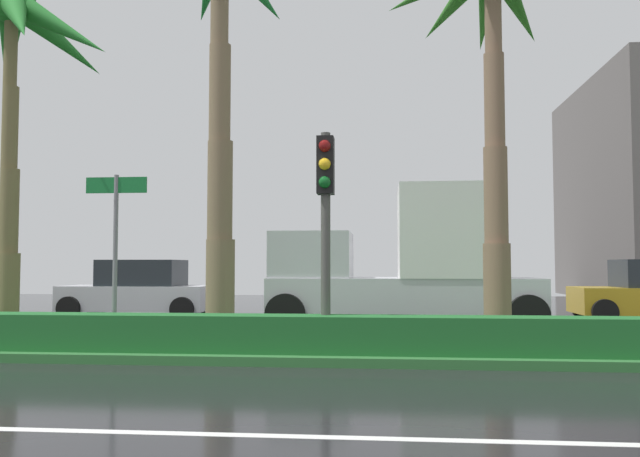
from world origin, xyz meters
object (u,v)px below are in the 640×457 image
Objects in this scene: box_truck_lead at (406,266)px; palm_tree_centre_left at (10,45)px; palm_tree_centre_right at (493,13)px; car_in_traffic_second at (139,290)px; palm_tree_centre at (221,20)px; traffic_signal_median_right at (325,200)px; street_name_sign at (116,236)px.

palm_tree_centre_left is at bearing 26.05° from box_truck_lead.
palm_tree_centre_right is at bearing 2.83° from palm_tree_centre_left.
car_in_traffic_second is at bearing 88.39° from palm_tree_centre_left.
palm_tree_centre is 2.26× the size of traffic_signal_median_right.
car_in_traffic_second is (-4.04, 6.45, -5.56)m from palm_tree_centre.
street_name_sign is at bearing 43.72° from box_truck_lead.
traffic_signal_median_right is (2.21, -1.59, -3.74)m from palm_tree_centre.
palm_tree_centre_left is at bearing 157.89° from street_name_sign.
traffic_signal_median_right reaches higher than car_in_traffic_second.
street_name_sign reaches higher than car_in_traffic_second.
palm_tree_centre is 4.74m from street_name_sign.
street_name_sign is at bearing 108.09° from car_in_traffic_second.
palm_tree_centre_right is (9.52, 0.47, 0.48)m from palm_tree_centre_left.
traffic_signal_median_right is at bearing -35.73° from palm_tree_centre.
traffic_signal_median_right is 5.58m from box_truck_lead.
palm_tree_centre_left is 4.26m from palm_tree_centre.
palm_tree_centre_left is 4.85m from street_name_sign.
palm_tree_centre reaches higher than traffic_signal_median_right.
palm_tree_centre_right is 2.61× the size of street_name_sign.
car_in_traffic_second is 0.67× the size of box_truck_lead.
car_in_traffic_second is at bearing 122.08° from palm_tree_centre.
palm_tree_centre_right is at bearing 146.47° from car_in_traffic_second.
palm_tree_centre is 1.28× the size of box_truck_lead.
palm_tree_centre reaches higher than box_truck_lead.
palm_tree_centre_left reaches higher than traffic_signal_median_right.
palm_tree_centre reaches higher than street_name_sign.
traffic_signal_median_right reaches higher than street_name_sign.
car_in_traffic_second is (0.19, 6.65, -5.11)m from palm_tree_centre_left.
palm_tree_centre_left is 0.87× the size of palm_tree_centre.
palm_tree_centre_left reaches higher than box_truck_lead.
traffic_signal_median_right is (6.44, -1.38, -3.29)m from palm_tree_centre_left.
palm_tree_centre_left is 2.38× the size of street_name_sign.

